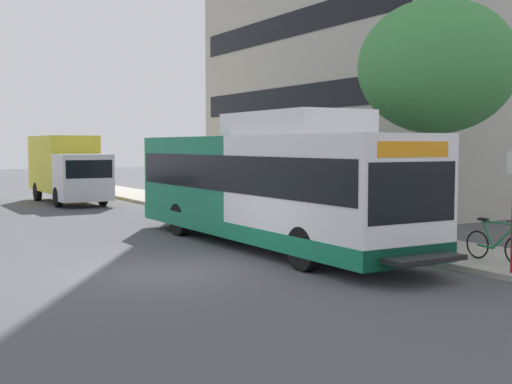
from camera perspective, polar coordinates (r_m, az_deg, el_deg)
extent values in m
plane|color=#4C4C51|center=(22.49, -15.23, -3.28)|extent=(120.00, 120.00, 0.00)
cube|color=#A8A399|center=(23.52, 2.81, -2.65)|extent=(3.00, 56.00, 0.14)
cube|color=white|center=(16.03, 6.08, 0.00)|extent=(2.54, 5.80, 2.73)
cube|color=#14724C|center=(20.97, -3.38, 0.96)|extent=(2.54, 5.80, 2.73)
cube|color=#14724C|center=(18.54, 0.72, -2.99)|extent=(2.57, 11.60, 0.44)
cube|color=black|center=(18.42, 0.72, 1.68)|extent=(2.58, 11.25, 0.96)
cube|color=black|center=(13.83, 13.15, -0.04)|extent=(2.34, 0.10, 1.24)
cube|color=orange|center=(13.79, 13.23, 3.57)|extent=(1.91, 0.08, 0.32)
cube|color=white|center=(17.19, 3.24, 5.84)|extent=(2.16, 4.06, 0.60)
cube|color=black|center=(13.71, 14.19, -5.56)|extent=(1.78, 0.60, 0.10)
cylinder|color=black|center=(14.95, 4.14, -4.85)|extent=(0.30, 1.00, 1.00)
cylinder|color=black|center=(16.32, 10.71, -4.16)|extent=(0.30, 1.00, 1.00)
cylinder|color=black|center=(20.85, -6.50, -2.35)|extent=(0.30, 1.00, 1.00)
cylinder|color=black|center=(21.85, -1.07, -2.03)|extent=(0.30, 1.00, 1.00)
torus|color=black|center=(16.59, 18.38, -4.27)|extent=(0.04, 0.66, 0.66)
cylinder|color=#19723F|center=(16.07, 20.41, -3.61)|extent=(0.05, 0.64, 0.64)
cylinder|color=#19723F|center=(16.36, 19.19, -3.45)|extent=(0.05, 0.34, 0.62)
cylinder|color=#19723F|center=(16.13, 20.03, -2.50)|extent=(0.05, 0.90, 0.05)
cylinder|color=#19723F|center=(16.44, 18.97, -4.41)|extent=(0.05, 0.45, 0.08)
cube|color=black|center=(16.41, 18.82, -2.22)|extent=(0.12, 0.24, 0.06)
cylinder|color=#4C3823|center=(19.63, 15.00, 0.78)|extent=(0.28, 0.28, 3.20)
ellipsoid|color=#3D8442|center=(19.72, 15.18, 10.29)|extent=(4.43, 4.43, 3.76)
cube|color=silver|center=(31.13, -14.54, 1.22)|extent=(2.30, 2.00, 2.10)
cube|color=yellow|center=(34.49, -16.15, 2.37)|extent=(2.30, 5.00, 2.70)
cube|color=black|center=(30.18, -14.05, 1.90)|extent=(2.07, 0.08, 0.80)
cylinder|color=black|center=(31.34, -16.54, -0.43)|extent=(0.26, 0.92, 0.92)
cylinder|color=black|center=(31.90, -12.95, -0.29)|extent=(0.26, 0.92, 0.92)
cylinder|color=black|center=(35.37, -18.15, 0.03)|extent=(0.26, 0.92, 0.92)
cylinder|color=black|center=(35.86, -14.94, 0.14)|extent=(0.26, 0.92, 0.92)
cube|color=black|center=(33.45, 10.90, 1.93)|extent=(11.32, 15.49, 1.10)
cube|color=black|center=(33.50, 10.97, 7.48)|extent=(11.32, 15.49, 1.10)
cube|color=black|center=(33.85, 11.05, 12.97)|extent=(11.32, 15.49, 1.10)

